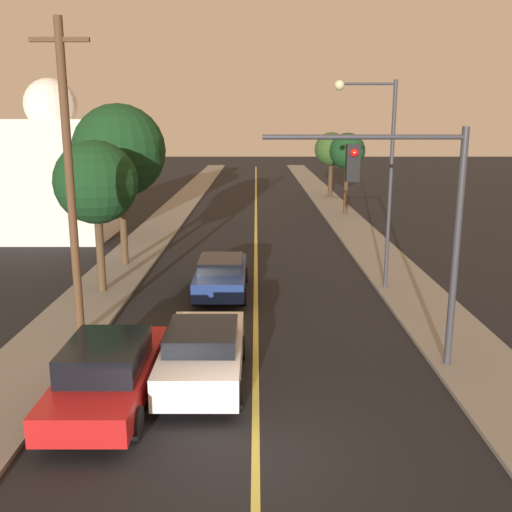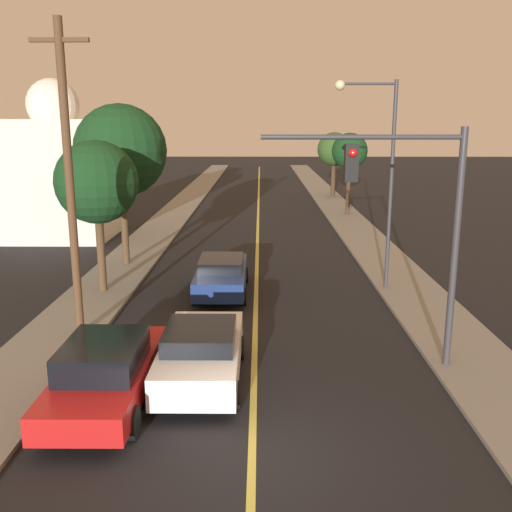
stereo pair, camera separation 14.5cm
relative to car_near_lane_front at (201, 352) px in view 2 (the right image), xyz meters
The scene contains 15 objects.
ground_plane 3.55m from the car_near_lane_front, 68.16° to the right, with size 200.00×200.00×0.00m, color black.
road_surface 32.82m from the car_near_lane_front, 87.75° to the left, with size 9.21×80.00×0.01m.
sidewalk_left 33.11m from the car_near_lane_front, 97.93° to the left, with size 2.50×80.00×0.12m.
sidewalk_right 33.56m from the car_near_lane_front, 77.70° to the left, with size 2.50×80.00×0.12m.
car_near_lane_front is the anchor object (origin of this frame).
car_near_lane_second 7.52m from the car_near_lane_front, 90.00° to the left, with size 1.91×4.69×1.40m.
car_outer_lane_front 2.33m from the car_near_lane_front, 150.34° to the right, with size 2.01×4.94×1.56m.
traffic_signal_mast 6.26m from the car_near_lane_front, ahead, with size 4.94×0.42×6.05m.
streetlamp_right 10.69m from the car_near_lane_front, 54.30° to the left, with size 2.24×0.36×7.62m.
utility_pole_left 6.30m from the car_near_lane_front, 142.85° to the left, with size 1.60×0.24×8.88m.
tree_left_near 13.29m from the car_near_lane_front, 111.24° to the left, with size 3.96×3.96×6.95m.
tree_left_far 9.37m from the car_near_lane_front, 120.70° to the left, with size 3.00×3.00×5.55m.
tree_right_near 27.20m from the car_near_lane_front, 73.97° to the left, with size 2.41×2.41×5.50m.
tree_right_far 36.82m from the car_near_lane_front, 77.95° to the left, with size 2.81×2.81×5.38m.
domed_building_left 21.31m from the car_near_lane_front, 117.61° to the left, with size 5.95×5.95×8.60m.
Camera 2 is at (0.15, -9.80, 6.24)m, focal length 40.00 mm.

